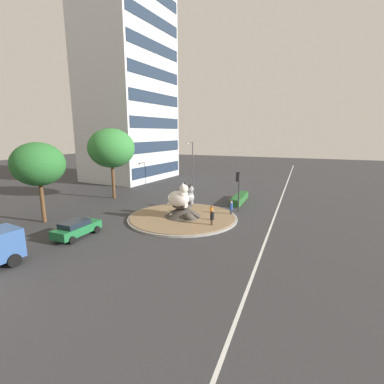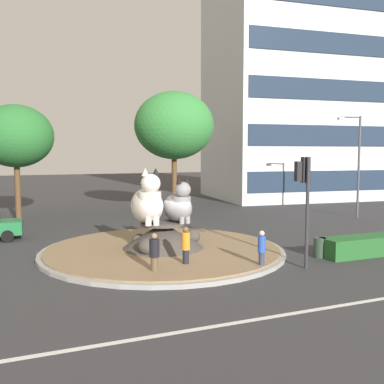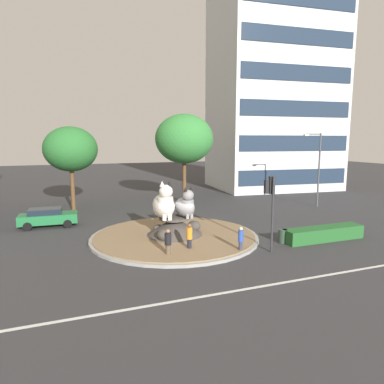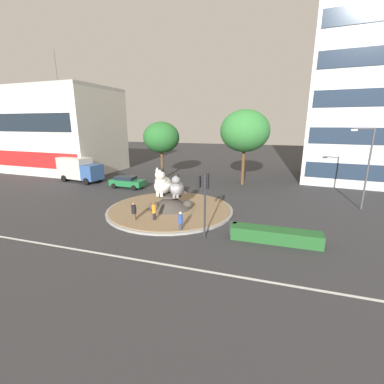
% 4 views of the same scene
% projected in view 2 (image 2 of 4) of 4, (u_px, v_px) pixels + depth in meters
% --- Properties ---
extents(ground_plane, '(160.00, 160.00, 0.00)m').
position_uv_depth(ground_plane, '(163.00, 253.00, 20.82)').
color(ground_plane, '#333335').
extents(lane_centreline, '(112.00, 0.20, 0.01)m').
position_uv_depth(lane_centreline, '(262.00, 319.00, 12.54)').
color(lane_centreline, silver).
rests_on(lane_centreline, ground).
extents(roundabout_island, '(11.49, 11.49, 1.46)m').
position_uv_depth(roundabout_island, '(163.00, 244.00, 20.78)').
color(roundabout_island, gray).
rests_on(roundabout_island, ground).
extents(cat_statue_white, '(1.64, 2.61, 2.61)m').
position_uv_depth(cat_statue_white, '(148.00, 203.00, 20.37)').
color(cat_statue_white, silver).
rests_on(cat_statue_white, roundabout_island).
extents(cat_statue_grey, '(1.48, 2.25, 2.16)m').
position_uv_depth(cat_statue_grey, '(179.00, 206.00, 20.77)').
color(cat_statue_grey, gray).
rests_on(cat_statue_grey, roundabout_island).
extents(traffic_light_mast, '(0.77, 0.47, 4.58)m').
position_uv_depth(traffic_light_mast, '(305.00, 187.00, 17.76)').
color(traffic_light_mast, '#2D2D33').
rests_on(traffic_light_mast, ground).
extents(office_tower, '(17.06, 13.79, 33.79)m').
position_uv_depth(office_tower, '(292.00, 36.00, 45.49)').
color(office_tower, silver).
rests_on(office_tower, ground).
extents(clipped_hedge_strip, '(5.89, 1.20, 0.90)m').
position_uv_depth(clipped_hedge_strip, '(377.00, 244.00, 20.54)').
color(clipped_hedge_strip, '#235B28').
rests_on(clipped_hedge_strip, ground).
extents(broadleaf_tree_behind_island, '(6.12, 6.12, 9.45)m').
position_uv_depth(broadleaf_tree_behind_island, '(174.00, 126.00, 33.66)').
color(broadleaf_tree_behind_island, brown).
rests_on(broadleaf_tree_behind_island, ground).
extents(second_tree_near_tower, '(4.99, 4.99, 8.00)m').
position_uv_depth(second_tree_near_tower, '(16.00, 136.00, 29.53)').
color(second_tree_near_tower, brown).
rests_on(second_tree_near_tower, ground).
extents(streetlight_arm, '(1.82, 0.51, 7.40)m').
position_uv_depth(streetlight_arm, '(357.00, 160.00, 31.82)').
color(streetlight_arm, '#4C4C51').
rests_on(streetlight_arm, ground).
extents(pedestrian_orange_shirt, '(0.35, 0.35, 1.77)m').
position_uv_depth(pedestrian_orange_shirt, '(186.00, 247.00, 17.75)').
color(pedestrian_orange_shirt, black).
rests_on(pedestrian_orange_shirt, ground).
extents(pedestrian_black_shirt, '(0.39, 0.39, 1.70)m').
position_uv_depth(pedestrian_black_shirt, '(154.00, 254.00, 16.67)').
color(pedestrian_black_shirt, brown).
rests_on(pedestrian_black_shirt, ground).
extents(pedestrian_blue_shirt, '(0.31, 0.31, 1.64)m').
position_uv_depth(pedestrian_blue_shirt, '(262.00, 249.00, 17.53)').
color(pedestrian_blue_shirt, '#33384C').
rests_on(pedestrian_blue_shirt, ground).
extents(litter_bin, '(0.56, 0.56, 0.90)m').
position_uv_depth(litter_bin, '(320.00, 248.00, 19.85)').
color(litter_bin, '#2D4233').
rests_on(litter_bin, ground).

